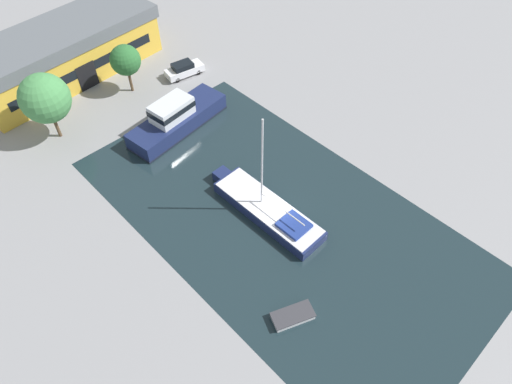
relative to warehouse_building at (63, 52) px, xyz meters
The scene contains 9 objects.
ground_plane 33.00m from the warehouse_building, 85.93° to the right, with size 440.00×440.00×0.00m, color gray.
water_canal 33.00m from the warehouse_building, 85.93° to the right, with size 20.06×37.51×0.01m, color #19282D.
warehouse_building is the anchor object (origin of this frame).
quay_tree_near_building 8.76m from the warehouse_building, 65.96° to the right, with size 3.39×3.39×5.71m.
quay_tree_by_water 11.52m from the warehouse_building, 124.18° to the right, with size 4.94×4.94×7.29m.
parked_car 14.00m from the warehouse_building, 44.85° to the right, with size 4.84×2.54×1.69m.
sailboat_moored 32.01m from the warehouse_building, 86.65° to the right, with size 3.35×12.26×10.44m.
motor_cruiser 17.37m from the warehouse_building, 79.20° to the right, with size 11.87×4.96×3.67m.
small_dinghy 40.62m from the warehouse_building, 95.41° to the right, with size 3.52×2.62×0.54m.
Camera 1 is at (-18.95, -16.90, 32.00)m, focal length 32.00 mm.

